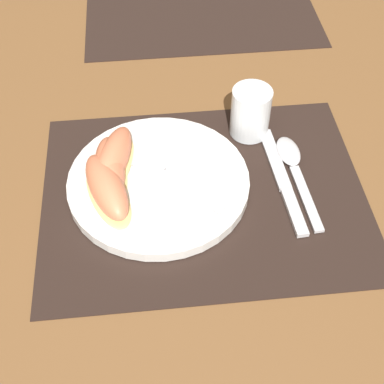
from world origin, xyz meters
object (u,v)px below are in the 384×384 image
Objects in this scene: citrus_wedge_0 at (113,161)px; fork at (164,176)px; knife at (283,182)px; citrus_wedge_1 at (110,171)px; juice_glass at (250,115)px; spoon at (293,163)px; citrus_wedge_2 at (107,188)px; plate at (159,182)px.

fork is at bearing -15.62° from citrus_wedge_0.
knife is 0.17m from fork.
citrus_wedge_0 reaches higher than citrus_wedge_1.
juice_glass is 0.22m from citrus_wedge_0.
spoon is 1.35× the size of citrus_wedge_2.
citrus_wedge_0 and citrus_wedge_2 have the same top height.
fork is at bearing -1.85° from citrus_wedge_1.
citrus_wedge_0 reaches higher than fork.
plate is 0.07m from citrus_wedge_1.
citrus_wedge_0 is 0.02m from citrus_wedge_1.
spoon is 0.26m from citrus_wedge_0.
juice_glass reaches higher than plate.
plate is 0.01m from fork.
knife is at bearing -4.11° from plate.
citrus_wedge_1 is at bearing -106.02° from citrus_wedge_0.
plate is 1.83× the size of citrus_wedge_0.
fork reaches higher than knife.
citrus_wedge_2 is at bearing -159.84° from fork.
juice_glass is 0.43× the size of spoon.
fork is 0.08m from citrus_wedge_0.
citrus_wedge_2 is (-0.01, -0.05, -0.00)m from citrus_wedge_0.
fork is (-0.14, -0.10, -0.02)m from juice_glass.
spoon is at bearing 57.21° from knife.
citrus_wedge_1 reaches higher than spoon.
knife is at bearing -4.89° from fork.
fork is (-0.19, -0.02, 0.01)m from spoon.
knife is at bearing -122.79° from spoon.
citrus_wedge_1 is (-0.27, -0.02, 0.03)m from spoon.
citrus_wedge_2 is (-0.08, -0.03, 0.02)m from fork.
fork is (-0.17, 0.01, 0.02)m from knife.
plate is at bearing 21.27° from citrus_wedge_2.
citrus_wedge_1 reaches higher than fork.
juice_glass is 0.56× the size of citrus_wedge_0.
citrus_wedge_0 reaches higher than plate.
juice_glass is 0.25m from citrus_wedge_2.
knife is 0.04m from spoon.
citrus_wedge_2 is (-0.22, -0.13, 0.00)m from juice_glass.
citrus_wedge_2 is at bearing -100.04° from citrus_wedge_0.
citrus_wedge_0 is 1.08× the size of citrus_wedge_1.
fork is at bearing -174.31° from spoon.
knife is 0.25m from citrus_wedge_0.
citrus_wedge_2 is (-0.07, -0.03, 0.03)m from plate.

